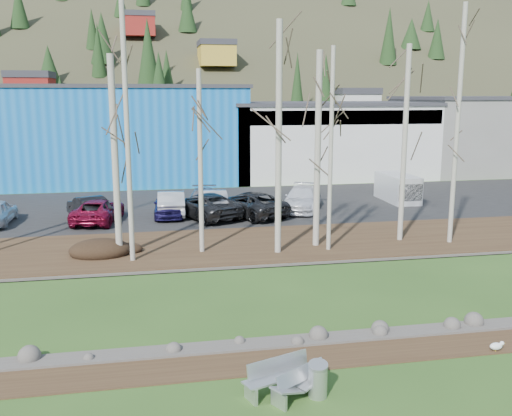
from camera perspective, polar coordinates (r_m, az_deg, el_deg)
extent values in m
plane|color=#2C4C1B|center=(15.47, 6.82, -17.96)|extent=(200.00, 200.00, 0.00)
cube|color=#382616|center=(17.24, 4.66, -14.60)|extent=(80.00, 1.80, 0.03)
cube|color=#382616|center=(28.64, -1.90, -3.78)|extent=(80.00, 7.00, 0.15)
cube|color=black|center=(38.79, -4.28, 0.20)|extent=(80.00, 14.00, 0.14)
cube|color=blue|center=(51.98, -12.76, 7.16)|extent=(20.00, 12.00, 8.00)
cube|color=#333338|center=(51.86, -12.96, 11.73)|extent=(20.40, 12.24, 0.30)
cube|color=silver|center=(54.47, 6.68, 6.75)|extent=(18.00, 12.00, 6.50)
cube|color=#333338|center=(54.31, 6.77, 10.32)|extent=(18.36, 12.24, 0.30)
cube|color=navy|center=(48.74, 8.83, 8.93)|extent=(17.64, 0.20, 1.20)
cube|color=slate|center=(61.15, 21.26, 6.79)|extent=(14.00, 12.00, 7.00)
cube|color=#333338|center=(61.02, 21.51, 10.20)|extent=(14.28, 12.24, 0.30)
cube|color=silver|center=(14.93, -0.50, -18.05)|extent=(0.26, 0.55, 0.44)
cube|color=silver|center=(15.65, 4.47, -16.62)|extent=(0.26, 0.55, 0.44)
cube|color=silver|center=(15.24, 2.17, -15.35)|extent=(1.74, 0.73, 0.40)
cube|color=silver|center=(15.16, 2.06, -16.57)|extent=(1.87, 1.09, 0.05)
cube|color=silver|center=(14.70, 2.31, -18.65)|extent=(0.33, 0.47, 0.41)
cube|color=silver|center=(15.58, 6.13, -16.86)|extent=(0.33, 0.47, 0.41)
cube|color=silver|center=(15.13, 4.53, -16.22)|extent=(1.52, 1.02, 0.36)
cube|color=#9C9EA1|center=(14.79, 3.12, -17.72)|extent=(0.93, 0.81, 0.30)
cube|color=#9C9EA1|center=(15.32, 5.42, -16.66)|extent=(0.93, 0.81, 0.30)
cylinder|color=silver|center=(15.13, 6.20, -16.84)|extent=(0.60, 0.60, 0.83)
cylinder|color=gold|center=(18.85, 22.82, -13.02)|extent=(0.01, 0.01, 0.11)
cylinder|color=gold|center=(18.90, 22.70, -12.94)|extent=(0.01, 0.01, 0.11)
ellipsoid|color=white|center=(18.84, 22.88, -12.62)|extent=(0.39, 0.22, 0.22)
cube|color=gray|center=(18.83, 22.89, -12.49)|extent=(0.26, 0.16, 0.02)
sphere|color=white|center=(18.86, 23.39, -12.30)|extent=(0.12, 0.12, 0.12)
cone|color=gold|center=(18.89, 23.62, -12.29)|extent=(0.07, 0.05, 0.03)
ellipsoid|color=black|center=(27.68, -15.35, -3.97)|extent=(2.84, 2.01, 0.56)
cylinder|color=beige|center=(26.51, -13.91, 4.87)|extent=(0.31, 0.31, 9.12)
cylinder|color=beige|center=(25.53, -12.77, 7.76)|extent=(0.22, 0.22, 11.85)
cylinder|color=beige|center=(26.34, 2.28, 6.82)|extent=(0.29, 0.29, 10.64)
cylinder|color=beige|center=(26.65, -5.58, 4.53)|extent=(0.22, 0.22, 8.52)
cylinder|color=beige|center=(27.06, 7.49, 5.69)|extent=(0.20, 0.20, 9.55)
cylinder|color=beige|center=(27.79, 6.19, 5.74)|extent=(0.30, 0.30, 9.43)
cylinder|color=beige|center=(29.63, 14.63, 6.13)|extent=(0.26, 0.26, 9.79)
cylinder|color=beige|center=(29.83, 19.48, 7.67)|extent=(0.23, 0.23, 11.64)
imported|color=black|center=(35.55, -16.38, 0.04)|extent=(3.10, 4.62, 1.44)
imported|color=maroon|center=(34.73, -15.51, -0.24)|extent=(3.13, 5.25, 1.37)
imported|color=gray|center=(36.85, -5.24, 0.79)|extent=(2.45, 4.93, 1.38)
imported|color=#1F1953|center=(35.40, -8.73, 0.36)|extent=(1.91, 4.41, 1.48)
imported|color=silver|center=(35.94, -4.33, 0.65)|extent=(1.74, 4.66, 1.52)
imported|color=#242527|center=(35.08, -0.56, 0.43)|extent=(4.62, 6.03, 1.52)
imported|color=white|center=(37.01, 4.62, 0.95)|extent=(3.96, 5.58, 1.50)
imported|color=silver|center=(35.75, -8.49, 0.51)|extent=(1.74, 4.66, 1.52)
imported|color=#242527|center=(34.71, -5.13, 0.26)|extent=(4.62, 6.03, 1.52)
cube|color=white|center=(41.28, 13.96, 1.99)|extent=(1.83, 4.29, 1.87)
cube|color=black|center=(39.76, 14.94, 1.59)|extent=(1.70, 0.91, 1.16)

